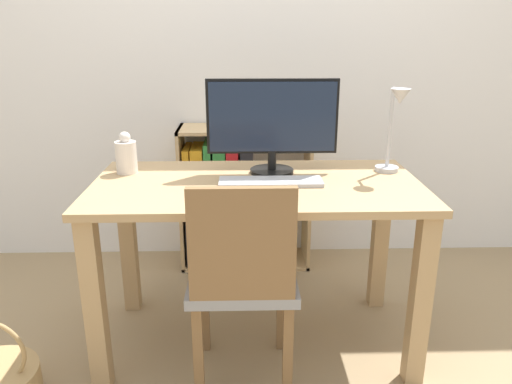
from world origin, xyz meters
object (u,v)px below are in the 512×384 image
at_px(vase, 126,155).
at_px(desk_lamp, 395,123).
at_px(monitor, 272,121).
at_px(bookshelf, 225,191).
at_px(chair, 242,277).
at_px(keyboard, 271,182).

xyz_separation_m(vase, desk_lamp, (1.12, -0.06, 0.15)).
bearing_deg(desk_lamp, monitor, 174.96).
height_order(desk_lamp, bookshelf, desk_lamp).
bearing_deg(chair, vase, 132.83).
bearing_deg(monitor, desk_lamp, -5.04).
bearing_deg(keyboard, monitor, 85.05).
height_order(monitor, chair, monitor).
distance_m(desk_lamp, chair, 0.88).
relative_size(keyboard, vase, 2.31).
height_order(chair, bookshelf, chair).
bearing_deg(vase, chair, -42.03).
xyz_separation_m(vase, chair, (0.49, -0.44, -0.35)).
xyz_separation_m(desk_lamp, chair, (-0.63, -0.38, -0.49)).
relative_size(desk_lamp, bookshelf, 0.45).
distance_m(keyboard, desk_lamp, 0.57).
xyz_separation_m(keyboard, vase, (-0.61, 0.17, 0.07)).
relative_size(chair, bookshelf, 1.05).
relative_size(keyboard, bookshelf, 0.51).
bearing_deg(desk_lamp, bookshelf, 136.55).
distance_m(vase, bookshelf, 0.83).
bearing_deg(bookshelf, vase, -122.24).
relative_size(monitor, chair, 0.64).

